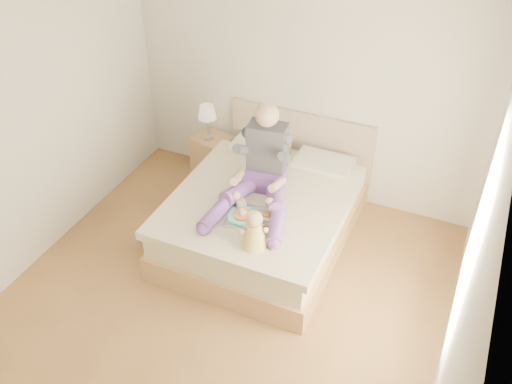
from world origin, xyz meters
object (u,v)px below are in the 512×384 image
at_px(baby, 254,232).
at_px(tray, 252,217).
at_px(adult, 262,171).
at_px(bed, 266,211).
at_px(nightstand, 213,156).

bearing_deg(baby, tray, 86.14).
relative_size(adult, tray, 2.24).
distance_m(bed, nightstand, 1.32).
xyz_separation_m(bed, tray, (0.06, -0.50, 0.32)).
distance_m(nightstand, tray, 1.75).
relative_size(tray, baby, 1.36).
bearing_deg(baby, adult, 78.17).
bearing_deg(bed, adult, -103.72).
xyz_separation_m(nightstand, adult, (1.03, -0.88, 0.63)).
bearing_deg(tray, bed, 88.56).
height_order(bed, nightstand, bed).
height_order(nightstand, tray, tray).
bearing_deg(bed, tray, -82.65).
height_order(nightstand, adult, adult).
bearing_deg(adult, baby, -78.43).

